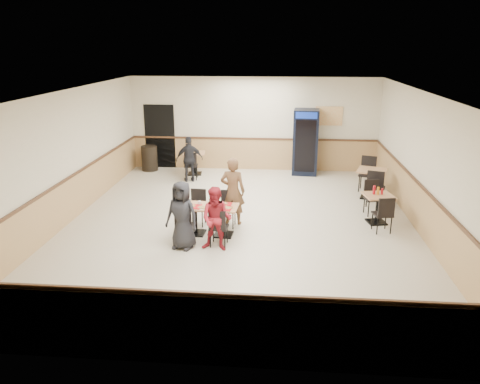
# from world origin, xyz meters

# --- Properties ---
(ground) EXTENTS (10.00, 10.00, 0.00)m
(ground) POSITION_xyz_m (0.00, 0.00, 0.00)
(ground) COLOR beige
(ground) RESTS_ON ground
(room_shell) EXTENTS (10.00, 10.00, 10.00)m
(room_shell) POSITION_xyz_m (1.78, 2.55, 0.58)
(room_shell) COLOR silver
(room_shell) RESTS_ON ground
(main_table) EXTENTS (1.27, 0.69, 0.66)m
(main_table) POSITION_xyz_m (-0.61, -0.66, 0.44)
(main_table) COLOR black
(main_table) RESTS_ON ground
(main_chairs) EXTENTS (1.17, 1.50, 0.84)m
(main_chairs) POSITION_xyz_m (-0.66, -0.66, 0.42)
(main_chairs) COLOR black
(main_chairs) RESTS_ON ground
(diner_woman_left) EXTENTS (0.78, 0.62, 1.41)m
(diner_woman_left) POSITION_xyz_m (-1.05, -1.39, 0.70)
(diner_woman_left) COLOR black
(diner_woman_left) RESTS_ON ground
(diner_woman_right) EXTENTS (0.69, 0.57, 1.32)m
(diner_woman_right) POSITION_xyz_m (-0.35, -1.43, 0.66)
(diner_woman_right) COLOR maroon
(diner_woman_right) RESTS_ON ground
(diner_man_opposite) EXTENTS (0.60, 0.43, 1.56)m
(diner_man_opposite) POSITION_xyz_m (-0.17, 0.06, 0.78)
(diner_man_opposite) COLOR brown
(diner_man_opposite) RESTS_ON ground
(lone_diner) EXTENTS (0.87, 0.55, 1.37)m
(lone_diner) POSITION_xyz_m (-1.82, 3.40, 0.69)
(lone_diner) COLOR black
(lone_diner) RESTS_ON ground
(tabletop_clutter) EXTENTS (1.09, 0.55, 0.12)m
(tabletop_clutter) POSITION_xyz_m (-0.59, -0.71, 0.68)
(tabletop_clutter) COLOR red
(tabletop_clutter) RESTS_ON main_table
(side_table_near) EXTENTS (0.74, 0.74, 0.68)m
(side_table_near) POSITION_xyz_m (3.16, 0.37, 0.45)
(side_table_near) COLOR black
(side_table_near) RESTS_ON ground
(side_table_near_chair_south) EXTENTS (0.46, 0.46, 0.86)m
(side_table_near_chair_south) POSITION_xyz_m (3.16, -0.18, 0.43)
(side_table_near_chair_south) COLOR black
(side_table_near_chair_south) RESTS_ON ground
(side_table_near_chair_north) EXTENTS (0.46, 0.46, 0.86)m
(side_table_near_chair_north) POSITION_xyz_m (3.16, 0.91, 0.43)
(side_table_near_chair_north) COLOR black
(side_table_near_chair_north) RESTS_ON ground
(side_table_far) EXTENTS (0.92, 0.92, 0.79)m
(side_table_far) POSITION_xyz_m (3.34, 2.24, 0.52)
(side_table_far) COLOR black
(side_table_far) RESTS_ON ground
(side_table_far_chair_south) EXTENTS (0.58, 0.58, 0.99)m
(side_table_far_chair_south) POSITION_xyz_m (3.34, 1.61, 0.50)
(side_table_far_chair_south) COLOR black
(side_table_far_chair_south) RESTS_ON ground
(side_table_far_chair_north) EXTENTS (0.58, 0.58, 0.99)m
(side_table_far_chair_north) POSITION_xyz_m (3.34, 2.87, 0.50)
(side_table_far_chair_north) COLOR black
(side_table_far_chair_north) RESTS_ON ground
(condiment_caddy) EXTENTS (0.23, 0.06, 0.20)m
(condiment_caddy) POSITION_xyz_m (3.13, 0.42, 0.77)
(condiment_caddy) COLOR #B00C17
(condiment_caddy) RESTS_ON side_table_near
(back_table) EXTENTS (0.73, 0.73, 0.71)m
(back_table) POSITION_xyz_m (-1.82, 4.20, 0.47)
(back_table) COLOR black
(back_table) RESTS_ON ground
(back_table_chair_lone) EXTENTS (0.46, 0.46, 0.90)m
(back_table_chair_lone) POSITION_xyz_m (-1.82, 3.63, 0.45)
(back_table_chair_lone) COLOR black
(back_table_chair_lone) RESTS_ON ground
(pepsi_cooler) EXTENTS (0.83, 0.84, 2.05)m
(pepsi_cooler) POSITION_xyz_m (1.68, 4.59, 1.03)
(pepsi_cooler) COLOR black
(pepsi_cooler) RESTS_ON ground
(trash_bin) EXTENTS (0.52, 0.52, 0.81)m
(trash_bin) POSITION_xyz_m (-3.37, 4.55, 0.41)
(trash_bin) COLOR black
(trash_bin) RESTS_ON ground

